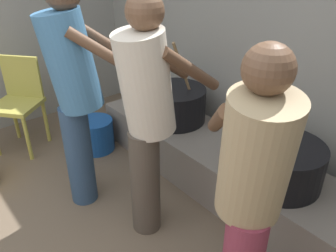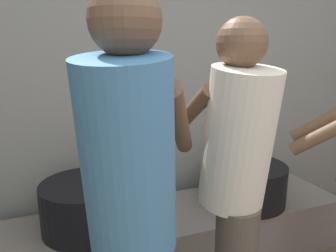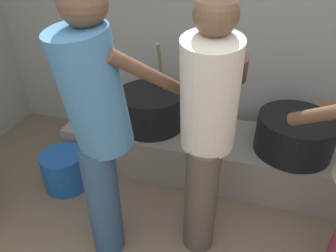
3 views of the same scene
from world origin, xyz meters
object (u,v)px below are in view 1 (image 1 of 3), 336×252
object	(u,v)px
cook_in_tan_shirt	(251,189)
chair_olive	(19,100)
cooking_pot_main	(175,104)
bucket_blue_plastic	(96,135)
cook_in_blue_shirt	(74,86)
cook_in_cream_shirt	(147,110)
cooking_pot_secondary	(280,163)

from	to	relation	value
cook_in_tan_shirt	chair_olive	world-z (taller)	cook_in_tan_shirt
cooking_pot_main	bucket_blue_plastic	bearing A→B (deg)	-136.95
chair_olive	cook_in_blue_shirt	bearing A→B (deg)	4.14
cooking_pot_main	cook_in_blue_shirt	xyz separation A→B (m)	(0.04, -0.93, 0.43)
cooking_pot_main	bucket_blue_plastic	distance (m)	0.85
cook_in_tan_shirt	cook_in_cream_shirt	xyz separation A→B (m)	(-0.83, 0.06, 0.06)
cooking_pot_main	bucket_blue_plastic	world-z (taller)	cooking_pot_main
cooking_pot_main	bucket_blue_plastic	size ratio (longest dim) A/B	2.18
cook_in_blue_shirt	bucket_blue_plastic	world-z (taller)	cook_in_blue_shirt
cooking_pot_secondary	bucket_blue_plastic	size ratio (longest dim) A/B	1.62
bucket_blue_plastic	cooking_pot_main	bearing A→B (deg)	43.05
cook_in_tan_shirt	bucket_blue_plastic	world-z (taller)	cook_in_tan_shirt
cook_in_cream_shirt	bucket_blue_plastic	bearing A→B (deg)	169.68
cook_in_blue_shirt	cooking_pot_secondary	bearing A→B (deg)	38.80
cook_in_cream_shirt	cook_in_tan_shirt	bearing A→B (deg)	-3.80
cooking_pot_main	chair_olive	size ratio (longest dim) A/B	0.85
cooking_pot_main	cooking_pot_secondary	size ratio (longest dim) A/B	1.34
cooking_pot_main	chair_olive	xyz separation A→B (m)	(-1.07, -1.01, -0.03)
cook_in_tan_shirt	bucket_blue_plastic	xyz separation A→B (m)	(-1.98, 0.26, -0.70)
cook_in_blue_shirt	cook_in_tan_shirt	bearing A→B (deg)	6.10
cooking_pot_main	cook_in_cream_shirt	distance (m)	1.01
cooking_pot_secondary	chair_olive	bearing A→B (deg)	-156.50
cooking_pot_secondary	cook_in_cream_shirt	distance (m)	0.96
cook_in_cream_shirt	cooking_pot_main	bearing A→B (deg)	128.71
cook_in_blue_shirt	cook_in_cream_shirt	distance (m)	0.58
chair_olive	bucket_blue_plastic	distance (m)	0.79
cook_in_blue_shirt	bucket_blue_plastic	bearing A→B (deg)	145.72
cook_in_blue_shirt	bucket_blue_plastic	distance (m)	1.08
cooking_pot_main	cook_in_blue_shirt	bearing A→B (deg)	-87.34
cooking_pot_secondary	cook_in_tan_shirt	world-z (taller)	cook_in_tan_shirt
cooking_pot_secondary	cook_in_blue_shirt	distance (m)	1.47
cooking_pot_secondary	cook_in_tan_shirt	xyz separation A→B (m)	(0.28, -0.73, 0.34)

